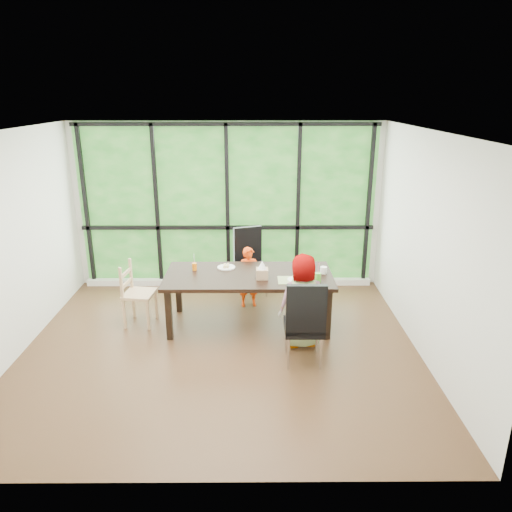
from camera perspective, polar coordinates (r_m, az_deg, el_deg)
name	(u,v)px	position (r m, az deg, el deg)	size (l,w,h in m)	color
ground	(221,348)	(6.29, -4.19, -10.82)	(5.00, 5.00, 0.00)	black
back_wall	(228,206)	(7.91, -3.39, 5.96)	(5.00, 5.00, 0.00)	silver
foliage_backdrop	(228,206)	(7.89, -3.40, 5.93)	(4.80, 0.02, 2.65)	#154E16
window_mullions	(227,207)	(7.85, -3.41, 5.87)	(4.80, 0.06, 2.65)	black
window_sill	(229,282)	(8.20, -3.25, -3.08)	(4.80, 0.12, 0.10)	silver
dining_table	(249,300)	(6.71, -0.86, -5.19)	(2.29, 1.06, 0.75)	black
chair_window_leather	(251,263)	(7.64, -0.55, -0.79)	(0.46, 0.46, 1.08)	black
chair_interior_leather	(304,321)	(5.76, 5.72, -7.70)	(0.46, 0.46, 1.08)	black
chair_end_beech	(139,294)	(6.89, -13.70, -4.39)	(0.42, 0.40, 0.90)	tan
child_toddler	(249,277)	(7.26, -0.83, -2.50)	(0.34, 0.22, 0.93)	#EA3C07
child_older	(302,301)	(6.10, 5.47, -5.37)	(0.60, 0.39, 1.23)	slate
placemat	(293,280)	(6.38, 4.42, -2.88)	(0.40, 0.29, 0.01)	tan
plate_far	(226,267)	(6.82, -3.55, -1.35)	(0.25, 0.25, 0.02)	white
plate_near	(296,280)	(6.38, 4.74, -2.82)	(0.23, 0.23, 0.01)	white
orange_cup	(194,267)	(6.76, -7.32, -1.26)	(0.06, 0.06, 0.10)	orange
green_cup	(318,278)	(6.33, 7.38, -2.56)	(0.08, 0.08, 0.13)	#53B832
white_mug	(323,270)	(6.65, 8.02, -1.67)	(0.09, 0.09, 0.09)	white
tissue_box	(262,274)	(6.40, 0.73, -2.10)	(0.16, 0.16, 0.14)	tan
crepe_rolls_far	(226,266)	(6.81, -3.56, -1.15)	(0.10, 0.12, 0.04)	tan
crepe_rolls_near	(296,278)	(6.37, 4.74, -2.61)	(0.10, 0.12, 0.04)	tan
straw_white	(194,260)	(6.73, -7.36, -0.53)	(0.01, 0.01, 0.20)	white
straw_pink	(318,270)	(6.29, 7.42, -1.68)	(0.01, 0.01, 0.20)	pink
tissue	(262,265)	(6.36, 0.73, -1.07)	(0.12, 0.12, 0.11)	white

